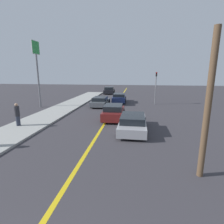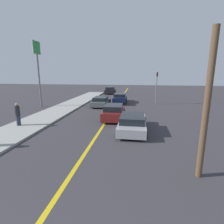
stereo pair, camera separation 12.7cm
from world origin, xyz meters
name	(u,v)px [view 2 (the right image)]	position (x,y,z in m)	size (l,w,h in m)	color
road_center_line	(113,111)	(0.00, 18.00, 0.00)	(0.20, 60.00, 0.01)	gold
sidewalk_left	(61,109)	(-5.87, 17.70, 0.07)	(3.23, 35.40, 0.13)	#9E9E99
car_near_right_lane	(132,123)	(2.33, 11.56, 0.60)	(2.03, 4.53, 1.21)	#9E9EA3
car_ahead_center	(114,112)	(0.55, 14.60, 0.65)	(1.94, 3.92, 1.34)	maroon
car_far_distant	(101,101)	(-1.88, 20.63, 0.59)	(1.97, 4.17, 1.17)	#4C5156
car_parked_left_lot	(120,98)	(0.19, 23.85, 0.62)	(2.02, 4.03, 1.27)	navy
car_oncoming_far	(110,90)	(-2.75, 33.86, 0.66)	(2.16, 3.92, 1.38)	black
pedestrian_mid_group	(18,114)	(-6.40, 11.23, 1.00)	(0.36, 0.36, 1.74)	#282D3D
traffic_light	(157,85)	(5.05, 22.89, 2.57)	(0.18, 0.40, 4.20)	slate
roadside_sign	(37,60)	(-9.00, 19.04, 5.52)	(0.20, 1.54, 7.67)	slate
utility_pole	(207,107)	(5.17, 6.23, 2.85)	(0.24, 0.24, 5.70)	brown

